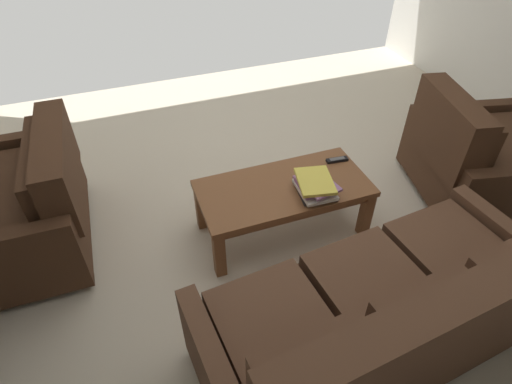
{
  "coord_description": "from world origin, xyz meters",
  "views": [
    {
      "loc": [
        1.0,
        2.21,
        2.2
      ],
      "look_at": [
        0.47,
        0.77,
        0.89
      ],
      "focal_mm": 29.32,
      "sensor_mm": 36.0,
      "label": 1
    }
  ],
  "objects_px": {
    "loveseat_near": "(24,205)",
    "coffee_table": "(284,193)",
    "armchair_side": "(476,158)",
    "sofa_main": "(384,318)",
    "tv_remote": "(337,160)",
    "book_stack": "(315,186)"
  },
  "relations": [
    {
      "from": "book_stack",
      "to": "tv_remote",
      "type": "relative_size",
      "value": 1.99
    },
    {
      "from": "sofa_main",
      "to": "tv_remote",
      "type": "relative_size",
      "value": 11.69
    },
    {
      "from": "loveseat_near",
      "to": "coffee_table",
      "type": "relative_size",
      "value": 0.98
    },
    {
      "from": "armchair_side",
      "to": "loveseat_near",
      "type": "bearing_deg",
      "value": -10.81
    },
    {
      "from": "sofa_main",
      "to": "loveseat_near",
      "type": "xyz_separation_m",
      "value": [
        1.75,
        -1.53,
        0.0
      ]
    },
    {
      "from": "sofa_main",
      "to": "coffee_table",
      "type": "relative_size",
      "value": 1.65
    },
    {
      "from": "sofa_main",
      "to": "tv_remote",
      "type": "height_order",
      "value": "sofa_main"
    },
    {
      "from": "sofa_main",
      "to": "loveseat_near",
      "type": "bearing_deg",
      "value": -41.31
    },
    {
      "from": "sofa_main",
      "to": "book_stack",
      "type": "bearing_deg",
      "value": -94.31
    },
    {
      "from": "loveseat_near",
      "to": "tv_remote",
      "type": "distance_m",
      "value": 2.15
    },
    {
      "from": "tv_remote",
      "to": "coffee_table",
      "type": "bearing_deg",
      "value": 15.46
    },
    {
      "from": "coffee_table",
      "to": "armchair_side",
      "type": "relative_size",
      "value": 1.02
    },
    {
      "from": "armchair_side",
      "to": "sofa_main",
      "type": "bearing_deg",
      "value": 33.41
    },
    {
      "from": "sofa_main",
      "to": "coffee_table",
      "type": "bearing_deg",
      "value": -84.97
    },
    {
      "from": "loveseat_near",
      "to": "coffee_table",
      "type": "xyz_separation_m",
      "value": [
        -1.65,
        0.46,
        -0.01
      ]
    },
    {
      "from": "loveseat_near",
      "to": "book_stack",
      "type": "xyz_separation_m",
      "value": [
        -1.82,
        0.59,
        0.11
      ]
    },
    {
      "from": "sofa_main",
      "to": "book_stack",
      "type": "relative_size",
      "value": 5.86
    },
    {
      "from": "armchair_side",
      "to": "tv_remote",
      "type": "height_order",
      "value": "armchair_side"
    },
    {
      "from": "sofa_main",
      "to": "book_stack",
      "type": "xyz_separation_m",
      "value": [
        -0.07,
        -0.94,
        0.11
      ]
    },
    {
      "from": "tv_remote",
      "to": "sofa_main",
      "type": "bearing_deg",
      "value": 72.57
    },
    {
      "from": "coffee_table",
      "to": "tv_remote",
      "type": "relative_size",
      "value": 7.06
    },
    {
      "from": "coffee_table",
      "to": "armchair_side",
      "type": "bearing_deg",
      "value": 174.77
    }
  ]
}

